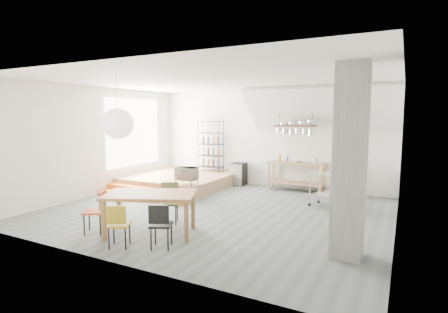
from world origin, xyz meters
The scene contains 26 objects.
floor centered at (0.00, 0.00, 0.00)m, with size 8.00×8.00×0.00m, color #515C5E.
wall_back centered at (0.00, 3.50, 1.60)m, with size 8.00×0.04×3.20m, color silver.
wall_left centered at (-4.00, 0.00, 1.60)m, with size 0.04×7.00×3.20m, color silver.
wall_right centered at (4.00, 0.00, 1.60)m, with size 0.04×7.00×3.20m, color silver.
ceiling centered at (0.00, 0.00, 3.20)m, with size 8.00×7.00×0.02m, color white.
slope_ceiling centered at (1.80, 2.90, 2.55)m, with size 4.40×1.80×0.15m, color white.
window_pane centered at (-3.98, 1.50, 1.80)m, with size 0.02×2.50×2.20m, color white.
platform centered at (-2.50, 2.00, 0.20)m, with size 3.00×3.00×0.40m, color #A37751.
step_lower centered at (-2.50, 0.05, 0.07)m, with size 3.00×0.35×0.13m, color orange.
step_upper centered at (-2.50, 0.40, 0.13)m, with size 3.00×0.35×0.27m, color orange.
concrete_column centered at (3.30, -1.50, 1.60)m, with size 0.50×0.50×3.20m, color slate.
kitchen_counter centered at (1.10, 3.15, 0.63)m, with size 1.80×0.60×0.91m.
stove centered at (2.50, 3.16, 0.48)m, with size 0.60×0.60×1.18m.
pot_rack centered at (1.13, 2.92, 1.98)m, with size 1.20×0.50×1.43m.
wire_shelving centered at (-2.00, 3.20, 1.33)m, with size 0.88×0.38×1.80m.
microwave_shelf centered at (-1.40, 0.75, 0.55)m, with size 0.60×0.40×0.16m.
paper_lantern centered at (-0.89, -2.38, 2.20)m, with size 0.60×0.60×0.60m, color white.
dining_table centered at (-0.34, -2.13, 0.74)m, with size 2.00×1.62×0.83m.
chair_mustard centered at (-0.36, -3.00, 0.48)m, with size 0.50×0.50×0.80m.
chair_black centered at (0.33, -2.69, 0.49)m, with size 0.50×0.50×0.82m.
chair_olive centered at (-0.47, -1.33, 0.53)m, with size 0.55×0.55×0.88m.
chair_red centered at (-1.33, -2.57, 0.51)m, with size 0.53×0.53×0.85m.
rolling_cart centered at (2.40, 1.56, 0.57)m, with size 1.00×0.77×0.89m.
mini_fridge centered at (-0.90, 3.20, 0.38)m, with size 0.45×0.45×0.76m, color black.
microwave centered at (-1.40, 0.75, 0.73)m, with size 0.60×0.41×0.33m, color beige.
bowl centered at (1.19, 3.10, 0.94)m, with size 0.21×0.21×0.05m, color silver.
Camera 1 is at (4.08, -7.46, 2.36)m, focal length 28.00 mm.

